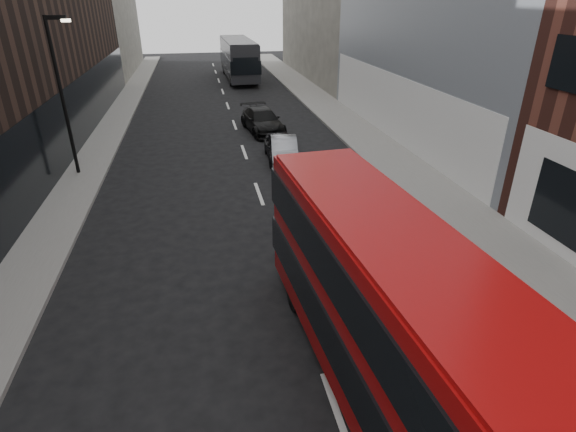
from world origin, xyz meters
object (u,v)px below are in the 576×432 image
car_c (262,120)px  grey_bus (238,58)px  street_lamp (62,87)px  car_b (284,150)px  car_a (281,148)px  red_bus (385,306)px

car_c → grey_bus: bearing=81.0°
street_lamp → car_c: street_lamp is taller
grey_bus → car_b: (-0.30, -26.55, -1.47)m
car_a → red_bus: bearing=-89.9°
car_c → car_a: bearing=-95.8°
car_a → car_c: (-0.17, 5.70, 0.05)m
red_bus → car_b: (0.84, 15.31, -1.59)m
street_lamp → car_c: (9.85, 6.00, -3.46)m
street_lamp → car_a: 10.62m
red_bus → car_b: bearing=82.9°
grey_bus → street_lamp: bearing=-112.2°
car_a → car_b: bearing=-69.9°
grey_bus → red_bus: bearing=-92.4°
red_bus → grey_bus: size_ratio=0.82×
car_a → street_lamp: bearing=-175.5°
red_bus → car_c: (0.58, 21.31, -1.51)m
street_lamp → grey_bus: street_lamp is taller
car_b → car_a: bearing=114.9°
grey_bus → car_b: size_ratio=3.18×
street_lamp → car_c: bearing=31.3°
street_lamp → car_b: size_ratio=1.83×
grey_bus → car_b: bearing=-91.5°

